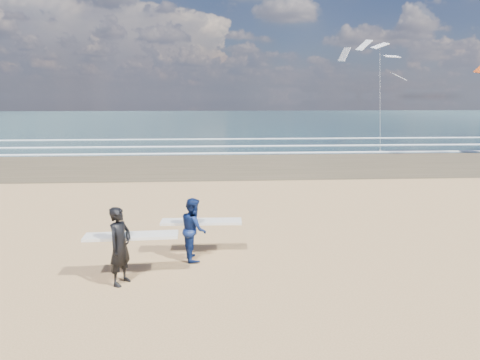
{
  "coord_description": "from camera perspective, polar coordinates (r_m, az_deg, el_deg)",
  "views": [
    {
      "loc": [
        1.37,
        -9.67,
        4.31
      ],
      "look_at": [
        2.39,
        6.0,
        1.23
      ],
      "focal_mm": 32.0,
      "sensor_mm": 36.0,
      "label": 1
    }
  ],
  "objects": [
    {
      "name": "foam_breakers",
      "position": [
        42.33,
        22.5,
        4.47
      ],
      "size": [
        220.0,
        11.7,
        0.05
      ],
      "color": "white",
      "rests_on": "ground"
    },
    {
      "name": "ocean",
      "position": [
        83.88,
        9.22,
        8.0
      ],
      "size": [
        220.0,
        100.0,
        0.02
      ],
      "primitive_type": "cube",
      "color": "#1B333B",
      "rests_on": "ground"
    },
    {
      "name": "surfer_far",
      "position": [
        11.55,
        -6.11,
        -6.41
      ],
      "size": [
        2.22,
        1.11,
        1.68
      ],
      "color": "#0E1F51",
      "rests_on": "ground"
    },
    {
      "name": "surfer_near",
      "position": [
        10.37,
        -15.51,
        -8.31
      ],
      "size": [
        2.22,
        1.05,
        1.85
      ],
      "color": "black",
      "rests_on": "ground"
    },
    {
      "name": "kite_1",
      "position": [
        38.53,
        18.16,
        12.45
      ],
      "size": [
        6.25,
        4.79,
        9.79
      ],
      "color": "slate",
      "rests_on": "ground"
    }
  ]
}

